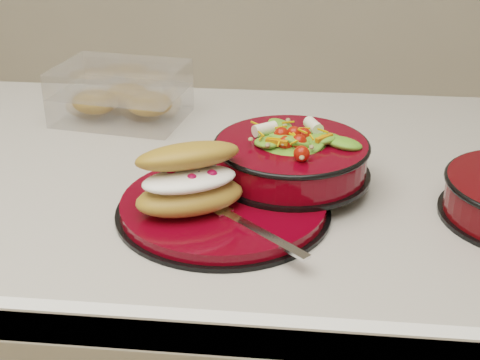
# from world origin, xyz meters

# --- Properties ---
(dinner_plate) EXTENTS (0.28, 0.28, 0.02)m
(dinner_plate) POSITION_xyz_m (0.07, -0.14, 0.91)
(dinner_plate) COLOR black
(dinner_plate) RESTS_ON island_counter
(salad_bowl) EXTENTS (0.22, 0.22, 0.09)m
(salad_bowl) POSITION_xyz_m (0.15, -0.05, 0.96)
(salad_bowl) COLOR black
(salad_bowl) RESTS_ON dinner_plate
(croissant) EXTENTS (0.16, 0.14, 0.08)m
(croissant) POSITION_xyz_m (0.03, -0.16, 0.96)
(croissant) COLOR #B07D35
(croissant) RESTS_ON dinner_plate
(fork) EXTENTS (0.15, 0.14, 0.00)m
(fork) POSITION_xyz_m (0.11, -0.21, 0.92)
(fork) COLOR silver
(fork) RESTS_ON dinner_plate
(pastry_box) EXTENTS (0.24, 0.19, 0.09)m
(pastry_box) POSITION_xyz_m (-0.15, 0.19, 0.94)
(pastry_box) COLOR white
(pastry_box) RESTS_ON island_counter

